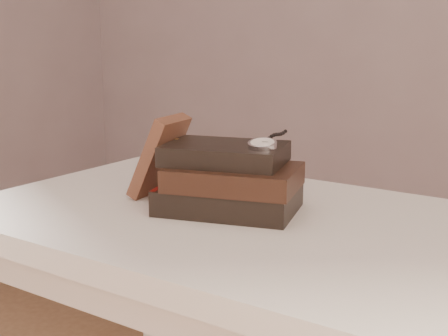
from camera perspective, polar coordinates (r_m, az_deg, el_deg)
The scene contains 5 objects.
table at distance 1.11m, azimuth 2.51°, elevation -8.93°, with size 1.00×0.60×0.75m.
book_stack at distance 1.09m, azimuth 0.50°, elevation -1.12°, with size 0.27×0.22×0.12m.
journal at distance 1.19m, azimuth -5.84°, elevation 1.09°, with size 0.02×0.10×0.16m, color #44251A.
pocket_watch at distance 1.06m, azimuth 3.59°, elevation 2.23°, with size 0.06×0.15×0.02m.
eyeglasses at distance 1.19m, azimuth -2.20°, elevation 0.58°, with size 0.12×0.14×0.05m.
Camera 1 is at (0.54, -0.53, 1.06)m, focal length 50.71 mm.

